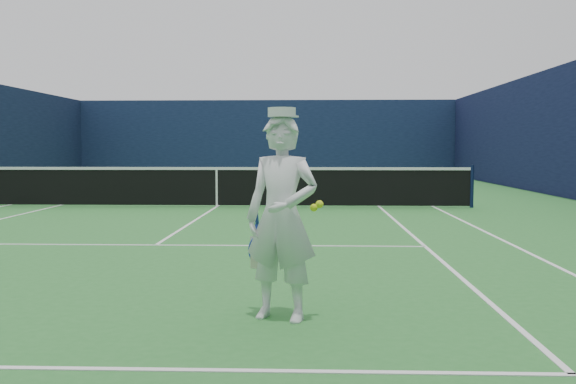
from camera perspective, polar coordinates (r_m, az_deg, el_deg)
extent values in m
plane|color=#2B722E|center=(16.34, -6.34, -1.31)|extent=(80.00, 80.00, 0.00)
cube|color=white|center=(28.12, -2.81, 0.93)|extent=(11.03, 0.06, 0.01)
cube|color=white|center=(17.97, -23.92, -1.14)|extent=(0.06, 23.83, 0.01)
cube|color=white|center=(16.46, 12.92, -1.34)|extent=(0.06, 23.83, 0.01)
cube|color=white|center=(17.42, -19.86, -1.19)|extent=(0.06, 23.77, 0.01)
cube|color=white|center=(16.25, 8.17, -1.34)|extent=(0.06, 23.77, 0.01)
cube|color=white|center=(22.67, -3.98, 0.19)|extent=(8.23, 0.06, 0.01)
cube|color=white|center=(10.09, -11.66, -4.64)|extent=(8.23, 0.06, 0.01)
cube|color=white|center=(16.34, -6.34, -1.30)|extent=(0.06, 12.80, 0.01)
cube|color=white|center=(27.97, -2.84, 0.92)|extent=(0.06, 0.30, 0.01)
cube|color=#0F1A3A|center=(34.18, -1.95, 4.83)|extent=(20.12, 0.12, 4.00)
cylinder|color=#141E4C|center=(16.61, 16.03, 0.49)|extent=(0.09, 0.09, 1.07)
cube|color=black|center=(16.30, -6.36, 0.44)|extent=(12.79, 0.02, 0.92)
cube|color=white|center=(16.28, -6.37, 2.09)|extent=(12.79, 0.04, 0.07)
cube|color=white|center=(16.30, -6.36, 0.33)|extent=(0.05, 0.03, 0.94)
imported|color=white|center=(5.57, -0.55, -2.32)|extent=(0.75, 0.61, 1.79)
cylinder|color=white|center=(5.55, -0.56, 7.10)|extent=(0.24, 0.24, 0.08)
cube|color=white|center=(5.67, -0.08, 6.73)|extent=(0.20, 0.15, 0.02)
cylinder|color=navy|center=(5.75, -2.86, -1.83)|extent=(0.06, 0.10, 0.22)
cube|color=#2131B5|center=(5.83, -2.81, -3.54)|extent=(0.03, 0.03, 0.14)
torus|color=#2131B5|center=(5.91, -2.39, -5.43)|extent=(0.31, 0.19, 0.29)
cube|color=beige|center=(5.91, -2.39, -5.43)|extent=(0.21, 0.07, 0.30)
sphere|color=#E2F51B|center=(5.57, 2.31, -1.40)|extent=(0.07, 0.07, 0.07)
sphere|color=#E2F51B|center=(5.57, 2.82, -1.09)|extent=(0.07, 0.07, 0.07)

